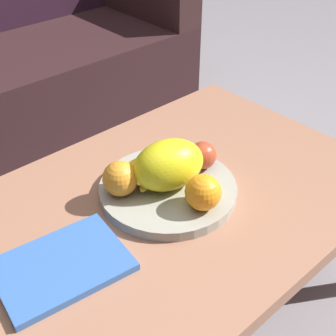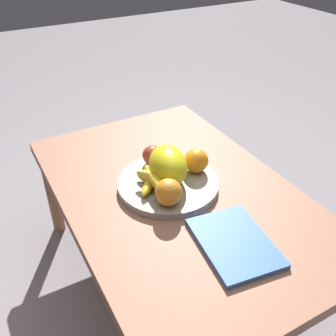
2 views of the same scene
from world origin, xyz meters
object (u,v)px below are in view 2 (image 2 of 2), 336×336
(magazine, at_px, (234,243))
(orange_left, at_px, (168,192))
(melon_large_front, at_px, (168,165))
(banana_bunch, at_px, (155,180))
(apple_front, at_px, (152,155))
(orange_front, at_px, (196,161))
(coffee_table, at_px, (177,202))
(fruit_bowl, at_px, (168,184))

(magazine, bearing_deg, orange_left, 29.24)
(melon_large_front, distance_m, orange_left, 0.11)
(banana_bunch, bearing_deg, apple_front, -23.68)
(orange_left, bearing_deg, apple_front, -14.43)
(banana_bunch, xyz_separation_m, magazine, (-0.30, -0.09, -0.05))
(orange_front, bearing_deg, magazine, 166.56)
(banana_bunch, bearing_deg, coffee_table, -106.00)
(orange_front, bearing_deg, melon_large_front, 92.02)
(orange_front, bearing_deg, banana_bunch, 96.33)
(coffee_table, height_order, fruit_bowl, fruit_bowl)
(fruit_bowl, bearing_deg, coffee_table, -153.78)
(orange_front, distance_m, orange_left, 0.19)
(fruit_bowl, bearing_deg, melon_large_front, -27.36)
(orange_front, xyz_separation_m, banana_bunch, (-0.02, 0.16, -0.01))
(banana_bunch, bearing_deg, magazine, -164.03)
(coffee_table, relative_size, melon_large_front, 6.39)
(banana_bunch, relative_size, magazine, 0.67)
(melon_large_front, xyz_separation_m, magazine, (-0.31, -0.03, -0.08))
(coffee_table, bearing_deg, apple_front, 5.64)
(orange_left, bearing_deg, orange_front, -57.27)
(orange_left, bearing_deg, fruit_bowl, -28.12)
(fruit_bowl, bearing_deg, banana_bunch, 103.69)
(fruit_bowl, bearing_deg, orange_left, 151.88)
(magazine, bearing_deg, fruit_bowl, 13.53)
(orange_front, xyz_separation_m, apple_front, (0.11, 0.11, -0.01))
(orange_left, height_order, banana_bunch, orange_left)
(magazine, bearing_deg, apple_front, 11.72)
(coffee_table, bearing_deg, banana_bunch, 74.00)
(orange_front, relative_size, magazine, 0.32)
(coffee_table, xyz_separation_m, melon_large_front, (0.03, 0.02, 0.13))
(fruit_bowl, distance_m, banana_bunch, 0.07)
(coffee_table, height_order, magazine, magazine)
(coffee_table, xyz_separation_m, orange_left, (-0.07, 0.07, 0.11))
(apple_front, bearing_deg, melon_large_front, 179.36)
(banana_bunch, bearing_deg, fruit_bowl, -76.31)
(coffee_table, xyz_separation_m, fruit_bowl, (0.03, 0.02, 0.06))
(melon_large_front, relative_size, magazine, 0.68)
(melon_large_front, xyz_separation_m, banana_bunch, (-0.01, 0.05, -0.03))
(orange_left, xyz_separation_m, apple_front, (0.21, -0.05, -0.01))
(coffee_table, distance_m, fruit_bowl, 0.07)
(orange_front, bearing_deg, fruit_bowl, 92.60)
(melon_large_front, xyz_separation_m, orange_front, (0.00, -0.11, -0.02))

